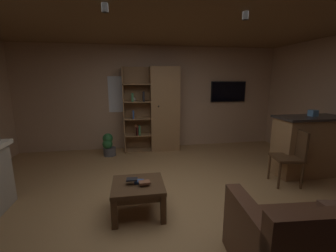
{
  "coord_description": "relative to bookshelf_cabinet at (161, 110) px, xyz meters",
  "views": [
    {
      "loc": [
        -0.52,
        -2.73,
        1.72
      ],
      "look_at": [
        0.0,
        0.4,
        1.05
      ],
      "focal_mm": 23.53,
      "sensor_mm": 36.0,
      "label": 1
    }
  ],
  "objects": [
    {
      "name": "track_light_spot_1",
      "position": [
        -0.94,
        -2.72,
        1.45
      ],
      "size": [
        0.07,
        0.07,
        0.09
      ],
      "primitive_type": "cylinder",
      "color": "black"
    },
    {
      "name": "window_pane_back",
      "position": [
        -0.9,
        0.24,
        0.37
      ],
      "size": [
        0.68,
        0.01,
        0.86
      ],
      "primitive_type": "cube",
      "color": "white"
    },
    {
      "name": "wall_mounted_tv",
      "position": [
        1.82,
        0.21,
        0.41
      ],
      "size": [
        0.93,
        0.06,
        0.53
      ],
      "color": "black"
    },
    {
      "name": "table_book_0",
      "position": [
        -0.63,
        -2.63,
        -0.57
      ],
      "size": [
        0.13,
        0.12,
        0.03
      ],
      "primitive_type": "cube",
      "rotation": [
        0.0,
        0.0,
        -0.17
      ],
      "color": "#2D4C8C",
      "rests_on": "coffee_table"
    },
    {
      "name": "potted_floor_plant",
      "position": [
        -1.25,
        -0.27,
        -0.75
      ],
      "size": [
        0.29,
        0.28,
        0.52
      ],
      "color": "#4C4C51",
      "rests_on": "ground"
    },
    {
      "name": "wall_back",
      "position": [
        -0.18,
        0.27,
        0.26
      ],
      "size": [
        6.54,
        0.06,
        2.52
      ],
      "primitive_type": "cube",
      "color": "tan",
      "rests_on": "ground"
    },
    {
      "name": "track_light_spot_2",
      "position": [
        0.64,
        -2.69,
        1.45
      ],
      "size": [
        0.07,
        0.07,
        0.09
      ],
      "primitive_type": "cylinder",
      "color": "black"
    },
    {
      "name": "dining_chair",
      "position": [
        1.87,
        -2.23,
        -0.47
      ],
      "size": [
        0.49,
        0.49,
        0.92
      ],
      "color": "#4C331E",
      "rests_on": "ground"
    },
    {
      "name": "coffee_table",
      "position": [
        -0.65,
        -2.65,
        -0.66
      ],
      "size": [
        0.66,
        0.6,
        0.42
      ],
      "color": "#4C331E",
      "rests_on": "ground"
    },
    {
      "name": "leather_couch",
      "position": [
        0.97,
        -3.86,
        -0.7
      ],
      "size": [
        1.62,
        0.97,
        0.84
      ],
      "color": "#4C2D1E",
      "rests_on": "ground"
    },
    {
      "name": "kitchen_bar_counter",
      "position": [
        2.58,
        -1.91,
        -0.45
      ],
      "size": [
        1.49,
        0.57,
        1.08
      ],
      "color": "#997047",
      "rests_on": "ground"
    },
    {
      "name": "bookshelf_cabinet",
      "position": [
        0.0,
        0.0,
        0.0
      ],
      "size": [
        1.33,
        0.41,
        2.02
      ],
      "color": "#997047",
      "rests_on": "ground"
    },
    {
      "name": "floor",
      "position": [
        -0.18,
        -2.55,
        -1.01
      ],
      "size": [
        6.42,
        5.59,
        0.02
      ],
      "primitive_type": "cube",
      "color": "#A37A4C",
      "rests_on": "ground"
    },
    {
      "name": "table_book_1",
      "position": [
        -0.57,
        -2.72,
        -0.54
      ],
      "size": [
        0.15,
        0.11,
        0.03
      ],
      "primitive_type": "cube",
      "rotation": [
        0.0,
        0.0,
        0.12
      ],
      "color": "brown",
      "rests_on": "coffee_table"
    },
    {
      "name": "ceiling",
      "position": [
        -0.18,
        -2.55,
        1.53
      ],
      "size": [
        6.42,
        5.59,
        0.02
      ],
      "primitive_type": "cube",
      "color": "brown"
    },
    {
      "name": "tissue_box",
      "position": [
        2.48,
        -1.88,
        0.14
      ],
      "size": [
        0.13,
        0.13,
        0.11
      ],
      "primitive_type": "cube",
      "rotation": [
        0.0,
        0.0,
        0.05
      ],
      "color": "#598CBF",
      "rests_on": "kitchen_bar_counter"
    },
    {
      "name": "table_book_2",
      "position": [
        -0.73,
        -2.66,
        -0.51
      ],
      "size": [
        0.14,
        0.1,
        0.02
      ],
      "primitive_type": "cube",
      "rotation": [
        0.0,
        0.0,
        -0.07
      ],
      "color": "black",
      "rests_on": "coffee_table"
    }
  ]
}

